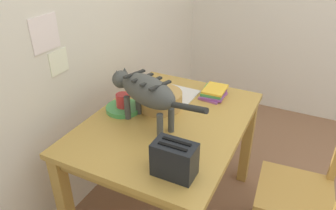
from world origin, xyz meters
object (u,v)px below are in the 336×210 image
Objects in this scene: wicker_basket at (160,99)px; wooden_chair_far at (303,192)px; magazine at (177,95)px; dining_table at (168,132)px; toaster at (174,159)px; book_stack at (214,92)px; cat at (146,91)px; saucer_bowl at (124,108)px; coffee_mug at (123,100)px.

wooden_chair_far is at bearing -92.30° from wicker_basket.
wooden_chair_far is (-0.23, -0.91, -0.31)m from magazine.
toaster reaches higher than dining_table.
dining_table is at bearing -135.37° from wicker_basket.
wicker_basket reaches higher than book_stack.
wooden_chair_far is (0.08, -0.83, -0.21)m from dining_table.
cat is 2.51× the size of magazine.
cat reaches higher than saucer_bowl.
wicker_basket is (-0.29, 0.27, 0.02)m from book_stack.
magazine reaches higher than dining_table.
dining_table is 4.15× the size of wicker_basket.
book_stack is 0.39m from wicker_basket.
saucer_bowl is 1.09× the size of toaster.
toaster reaches higher than book_stack.
wicker_basket reaches higher than saucer_bowl.
saucer_bowl is at bearing 127.66° from wicker_basket.
coffee_mug is 0.60× the size of book_stack.
magazine is at bearing -34.16° from coffee_mug.
dining_table is 4.37× the size of magazine.
saucer_bowl is 0.24× the size of wooden_chair_far.
saucer_bowl is at bearing 53.72° from toaster.
book_stack is (0.43, -0.45, 0.02)m from saucer_bowl.
wicker_basket is at bearing 137.44° from book_stack.
dining_table is at bearing 91.26° from wooden_chair_far.
magazine is 0.25m from book_stack.
wooden_chair_far is at bearing -84.35° from dining_table.
saucer_bowl is at bearing 133.80° from book_stack.
wicker_basket reaches higher than dining_table.
dining_table is 5.68× the size of book_stack.
coffee_mug reaches higher than book_stack.
coffee_mug is at bearing 89.12° from cat.
toaster reaches higher than magazine.
cat is 2.38× the size of wicker_basket.
book_stack is at bearing -46.20° from saucer_bowl.
book_stack is (0.43, -0.45, -0.04)m from coffee_mug.
magazine is at bearing 17.04° from cat.
toaster reaches higher than coffee_mug.
wicker_basket is 0.65m from toaster.
wicker_basket is 0.31× the size of wooden_chair_far.
cat is 3.43× the size of toaster.
magazine is (0.33, -0.22, -0.01)m from saucer_bowl.
toaster is at bearing -150.22° from dining_table.
magazine is at bearing 71.59° from wooden_chair_far.
book_stack is (0.10, -0.23, 0.03)m from magazine.
magazine is (0.40, -0.01, -0.21)m from cat.
saucer_bowl is 0.80× the size of magazine.
wooden_chair_far is (-0.04, -0.94, -0.36)m from wicker_basket.
wooden_chair_far is at bearing -49.14° from toaster.
coffee_mug is at bearing 90.73° from wooden_chair_far.
wicker_basket reaches higher than magazine.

